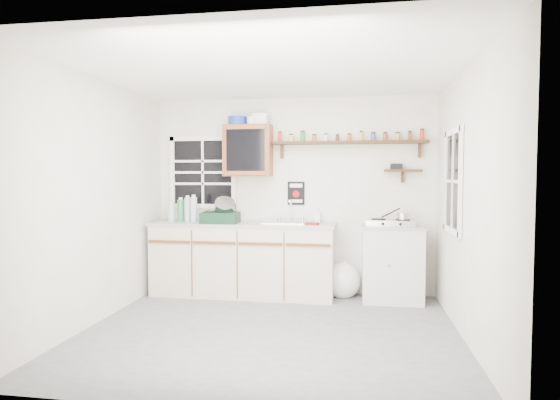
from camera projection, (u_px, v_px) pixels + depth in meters
The scene contains 18 objects.
room at pixel (270, 203), 4.48m from camera, with size 3.64×3.24×2.54m.
main_cabinet at pixel (243, 259), 5.89m from camera, with size 2.31×0.63×0.92m.
right_cabinet at pixel (392, 263), 5.63m from camera, with size 0.73×0.57×0.91m.
sink at pixel (285, 222), 5.79m from camera, with size 0.52×0.44×0.29m.
upper_cabinet at pixel (248, 151), 5.96m from camera, with size 0.60×0.32×0.65m.
upper_cabinet_clutter at pixel (247, 120), 5.94m from camera, with size 0.51×0.24×0.14m.
spice_shelf at pixel (349, 142), 5.82m from camera, with size 1.91×0.18×0.35m.
secondary_shelf at pixel (401, 170), 5.75m from camera, with size 0.45×0.16×0.24m.
warning_sign at pixel (296, 193), 6.03m from camera, with size 0.22×0.02×0.30m.
window_back at pixel (203, 172), 6.21m from camera, with size 0.93×0.03×0.98m.
window_right at pixel (453, 181), 4.72m from camera, with size 0.03×0.78×1.08m.
water_bottles at pixel (184, 210), 5.97m from camera, with size 0.40×0.15×0.35m.
dish_rack at pixel (222, 214), 5.79m from camera, with size 0.46×0.35×0.34m.
soap_bottle at pixel (318, 215), 5.91m from camera, with size 0.08×0.08×0.17m, color silver.
rag at pixel (312, 224), 5.60m from camera, with size 0.15×0.13×0.02m, color maroon.
hotplate at pixel (391, 223), 5.58m from camera, with size 0.58×0.34×0.08m.
saucepan at pixel (402, 216), 5.56m from camera, with size 0.31×0.23×0.15m.
trash_bag at pixel (343, 280), 5.81m from camera, with size 0.43×0.39×0.49m.
Camera 1 is at (0.81, -4.40, 1.51)m, focal length 30.00 mm.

